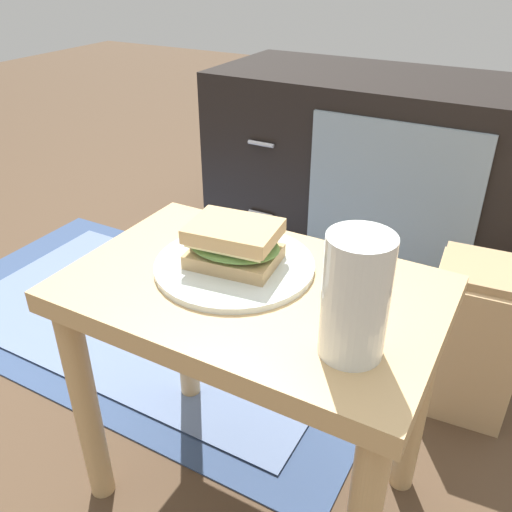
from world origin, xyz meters
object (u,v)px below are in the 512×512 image
object	(u,v)px
plate	(235,265)
sandwich_front	(234,244)
paper_bag	(472,338)
beer_glass	(355,300)
tv_cabinet	(372,173)
coaster	(357,274)

from	to	relation	value
plate	sandwich_front	distance (m)	0.04
sandwich_front	paper_bag	xyz separation A→B (m)	(0.34, 0.40, -0.33)
sandwich_front	beer_glass	size ratio (longest dim) A/B	0.96
plate	paper_bag	size ratio (longest dim) A/B	0.71
tv_cabinet	coaster	distance (m)	0.90
tv_cabinet	plate	xyz separation A→B (m)	(0.06, -0.92, 0.17)
coaster	beer_glass	bearing A→B (deg)	-73.10
paper_bag	coaster	bearing A→B (deg)	-116.76
sandwich_front	coaster	bearing A→B (deg)	21.96
plate	sandwich_front	bearing A→B (deg)	-26.57
plate	paper_bag	bearing A→B (deg)	49.53
tv_cabinet	coaster	world-z (taller)	tv_cabinet
sandwich_front	paper_bag	distance (m)	0.62
plate	beer_glass	distance (m)	0.26
tv_cabinet	beer_glass	xyz separation A→B (m)	(0.29, -1.02, 0.25)
tv_cabinet	sandwich_front	xyz separation A→B (m)	(0.06, -0.92, 0.21)
paper_bag	plate	bearing A→B (deg)	-130.47
plate	coaster	world-z (taller)	plate
plate	coaster	bearing A→B (deg)	21.96
sandwich_front	coaster	xyz separation A→B (m)	(0.18, 0.07, -0.04)
tv_cabinet	plate	bearing A→B (deg)	-86.02
beer_glass	paper_bag	world-z (taller)	beer_glass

